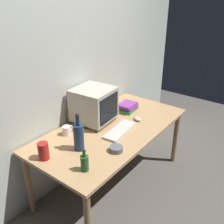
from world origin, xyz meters
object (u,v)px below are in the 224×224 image
(cd_spindle, at_px, (116,149))
(keyboard, at_px, (120,130))
(crt_monitor, at_px, (94,105))
(bottle_tall, at_px, (78,136))
(computer_mouse, at_px, (137,119))
(bottle_short, at_px, (85,163))
(book_stack, at_px, (128,107))
(mug, at_px, (67,130))
(metal_canister, at_px, (43,151))

(cd_spindle, bearing_deg, keyboard, 30.09)
(crt_monitor, xyz_separation_m, bottle_tall, (-0.47, -0.23, -0.06))
(computer_mouse, distance_m, bottle_short, 0.96)
(keyboard, relative_size, book_stack, 1.68)
(bottle_short, bearing_deg, mug, 60.04)
(bottle_tall, bearing_deg, metal_canister, 154.41)
(bottle_tall, bearing_deg, keyboard, -13.38)
(cd_spindle, bearing_deg, metal_canister, 137.51)
(keyboard, distance_m, bottle_tall, 0.49)
(crt_monitor, height_order, bottle_tall, crt_monitor)
(bottle_tall, height_order, book_stack, bottle_tall)
(bottle_tall, relative_size, bottle_short, 1.81)
(book_stack, bearing_deg, mug, 168.31)
(cd_spindle, bearing_deg, computer_mouse, 14.81)
(bottle_tall, bearing_deg, computer_mouse, -9.01)
(book_stack, bearing_deg, cd_spindle, -152.78)
(crt_monitor, height_order, metal_canister, crt_monitor)
(computer_mouse, bearing_deg, metal_canister, -174.47)
(computer_mouse, bearing_deg, cd_spindle, -145.97)
(bottle_short, relative_size, mug, 1.64)
(bottle_tall, distance_m, bottle_short, 0.31)
(metal_canister, bearing_deg, keyboard, -18.16)
(book_stack, bearing_deg, computer_mouse, -122.41)
(keyboard, height_order, metal_canister, metal_canister)
(cd_spindle, xyz_separation_m, metal_canister, (-0.45, 0.41, 0.05))
(crt_monitor, bearing_deg, bottle_tall, -153.78)
(computer_mouse, xyz_separation_m, mug, (-0.66, 0.39, 0.03))
(book_stack, height_order, cd_spindle, book_stack)
(computer_mouse, relative_size, mug, 0.83)
(computer_mouse, xyz_separation_m, bottle_short, (-0.95, -0.12, 0.05))
(book_stack, xyz_separation_m, cd_spindle, (-0.74, -0.38, -0.02))
(mug, bearing_deg, keyboard, -46.46)
(crt_monitor, distance_m, mug, 0.40)
(mug, bearing_deg, cd_spindle, -83.17)
(bottle_tall, xyz_separation_m, bottle_short, (-0.18, -0.24, -0.06))
(crt_monitor, height_order, mug, crt_monitor)
(keyboard, height_order, cd_spindle, cd_spindle)
(cd_spindle, distance_m, metal_canister, 0.61)
(keyboard, height_order, mug, mug)
(book_stack, bearing_deg, bottle_tall, -173.77)
(bottle_short, bearing_deg, cd_spindle, -6.54)
(bottle_tall, height_order, mug, bottle_tall)
(mug, bearing_deg, metal_canister, -161.03)
(computer_mouse, height_order, mug, mug)
(keyboard, xyz_separation_m, mug, (-0.36, 0.38, 0.03))
(mug, bearing_deg, book_stack, -11.69)
(keyboard, height_order, bottle_tall, bottle_tall)
(bottle_short, relative_size, book_stack, 0.79)
(book_stack, height_order, mug, book_stack)
(mug, bearing_deg, computer_mouse, -30.35)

